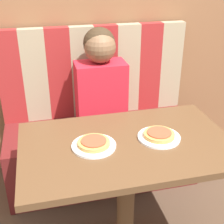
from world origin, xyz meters
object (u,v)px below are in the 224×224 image
(person, at_px, (100,79))
(pizza_right, at_px, (159,135))
(plate_right, at_px, (159,138))
(pizza_left, at_px, (94,143))
(plate_left, at_px, (94,146))

(person, relative_size, pizza_right, 4.37)
(plate_right, relative_size, pizza_left, 1.37)
(pizza_left, height_order, pizza_right, same)
(plate_right, xyz_separation_m, pizza_left, (-0.35, -0.00, 0.02))
(pizza_left, bearing_deg, plate_right, 0.00)
(person, height_order, plate_right, person)
(plate_left, bearing_deg, person, 75.40)
(person, xyz_separation_m, pizza_left, (-0.17, -0.67, -0.08))
(plate_right, bearing_deg, plate_left, 180.00)
(plate_left, distance_m, pizza_left, 0.02)
(plate_left, height_order, pizza_right, pizza_right)
(plate_left, bearing_deg, plate_right, 0.00)
(person, bearing_deg, pizza_right, -75.40)
(plate_left, bearing_deg, pizza_right, -0.00)
(person, distance_m, pizza_left, 0.69)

